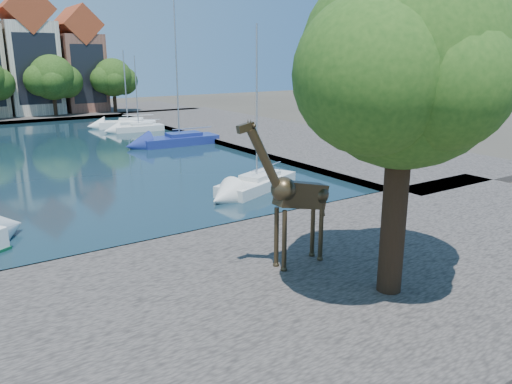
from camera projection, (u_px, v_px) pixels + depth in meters
ground at (89, 264)px, 20.13m from camera, size 160.00×160.00×0.00m
water_basin at (2, 162)px, 39.39m from camera, size 38.00×50.00×0.08m
near_quay at (156, 336)px, 14.44m from camera, size 50.00×14.00×0.50m
right_quay at (263, 133)px, 52.70m from camera, size 14.00×52.00×0.50m
plane_tree at (408, 71)px, 14.95m from camera, size 8.32×6.40×10.62m
townhouse_east_mid at (29, 56)px, 67.49m from camera, size 6.43×9.18×16.65m
townhouse_east_end at (79, 63)px, 71.23m from camera, size 5.44×9.18×14.43m
far_tree_east at (53, 79)px, 64.69m from camera, size 7.54×5.80×7.84m
far_tree_far_east at (114, 79)px, 69.01m from camera, size 6.76×5.20×7.36m
giraffe_statue at (295, 195)px, 18.12m from camera, size 3.85×0.67×5.52m
sailboat_right_a at (257, 181)px, 30.98m from camera, size 6.40×4.29×9.83m
sailboat_right_b at (179, 138)px, 46.63m from camera, size 7.24×2.75×12.75m
sailboat_right_c at (139, 127)px, 55.08m from camera, size 5.44×2.25×8.10m
sailboat_right_d at (128, 123)px, 57.82m from camera, size 6.67×4.19×8.70m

